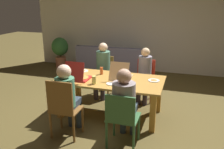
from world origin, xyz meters
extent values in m
plane|color=brown|center=(0.00, 0.00, 0.00)|extent=(20.00, 20.00, 0.00)
cube|color=beige|center=(0.00, 3.25, 1.32)|extent=(7.01, 0.12, 2.65)
cube|color=#B47F37|center=(0.00, 0.00, 0.71)|extent=(1.96, 1.03, 0.04)
cube|color=#BC8231|center=(-0.87, -0.40, 0.34)|extent=(0.09, 0.09, 0.69)
cube|color=#BC8231|center=(0.87, -0.40, 0.34)|extent=(0.09, 0.09, 0.69)
cube|color=#BC8231|center=(-0.87, 0.40, 0.34)|extent=(0.09, 0.09, 0.69)
cube|color=#BC8231|center=(0.87, 0.40, 0.34)|extent=(0.09, 0.09, 0.69)
cylinder|color=brown|center=(-0.65, -0.75, 0.22)|extent=(0.04, 0.04, 0.45)
cylinder|color=brown|center=(-0.25, -0.75, 0.22)|extent=(0.04, 0.04, 0.45)
cylinder|color=brown|center=(-0.65, -1.08, 0.22)|extent=(0.04, 0.04, 0.45)
cylinder|color=brown|center=(-0.25, -1.08, 0.22)|extent=(0.04, 0.04, 0.45)
cube|color=brown|center=(-0.45, -0.92, 0.46)|extent=(0.46, 0.38, 0.02)
cube|color=brown|center=(-0.45, -1.09, 0.73)|extent=(0.43, 0.03, 0.52)
cylinder|color=#2E3A46|center=(-0.53, -0.63, 0.23)|extent=(0.10, 0.10, 0.47)
cylinder|color=#2E3A46|center=(-0.38, -0.63, 0.23)|extent=(0.10, 0.10, 0.47)
cube|color=#2E3A46|center=(-0.45, -0.76, 0.52)|extent=(0.28, 0.30, 0.11)
cylinder|color=#437E5C|center=(-0.45, -0.92, 0.75)|extent=(0.31, 0.31, 0.47)
sphere|color=beige|center=(-0.45, -0.92, 1.09)|extent=(0.23, 0.23, 0.23)
cylinder|color=#B22D1C|center=(0.67, 0.74, 0.22)|extent=(0.04, 0.04, 0.45)
cylinder|color=#B22D1C|center=(0.31, 0.74, 0.22)|extent=(0.04, 0.04, 0.45)
cylinder|color=#B22D1C|center=(0.67, 1.07, 0.22)|extent=(0.04, 0.04, 0.45)
cylinder|color=#B22D1C|center=(0.31, 1.07, 0.22)|extent=(0.04, 0.04, 0.45)
cube|color=#B22D1C|center=(0.49, 0.90, 0.46)|extent=(0.41, 0.39, 0.02)
cube|color=#B22D1C|center=(0.49, 1.08, 0.68)|extent=(0.39, 0.03, 0.41)
cylinder|color=#393144|center=(0.56, 0.63, 0.23)|extent=(0.10, 0.10, 0.47)
cylinder|color=#393144|center=(0.42, 0.63, 0.23)|extent=(0.10, 0.10, 0.47)
cube|color=#393144|center=(0.49, 0.76, 0.52)|extent=(0.26, 0.29, 0.11)
cylinder|color=gray|center=(0.49, 0.90, 0.76)|extent=(0.28, 0.28, 0.47)
sphere|color=#DFB384|center=(0.49, 0.90, 1.08)|extent=(0.19, 0.19, 0.19)
cylinder|color=#37673C|center=(0.29, -0.70, 0.22)|extent=(0.04, 0.04, 0.45)
cylinder|color=#37673C|center=(0.70, -0.70, 0.22)|extent=(0.04, 0.04, 0.45)
cylinder|color=#37673C|center=(0.29, -1.09, 0.22)|extent=(0.04, 0.04, 0.45)
cylinder|color=#37673C|center=(0.70, -1.09, 0.22)|extent=(0.04, 0.04, 0.45)
cube|color=#37673C|center=(0.49, -0.90, 0.46)|extent=(0.46, 0.43, 0.02)
cube|color=#37673C|center=(0.49, -1.10, 0.67)|extent=(0.44, 0.03, 0.41)
cylinder|color=#35424D|center=(0.41, -0.57, 0.23)|extent=(0.10, 0.10, 0.47)
cylinder|color=#35424D|center=(0.58, -0.57, 0.23)|extent=(0.10, 0.10, 0.47)
cube|color=#35424D|center=(0.49, -0.73, 0.52)|extent=(0.31, 0.34, 0.11)
cylinder|color=gray|center=(0.49, -0.90, 0.76)|extent=(0.34, 0.34, 0.49)
sphere|color=tan|center=(0.49, -0.90, 1.10)|extent=(0.22, 0.22, 0.22)
cylinder|color=brown|center=(-0.29, 0.71, 0.22)|extent=(0.04, 0.04, 0.45)
cylinder|color=brown|center=(-0.62, 0.71, 0.22)|extent=(0.04, 0.04, 0.45)
cylinder|color=brown|center=(-0.29, 1.06, 0.22)|extent=(0.04, 0.04, 0.45)
cylinder|color=brown|center=(-0.62, 1.06, 0.22)|extent=(0.04, 0.04, 0.45)
cube|color=brown|center=(-0.45, 0.89, 0.46)|extent=(0.38, 0.41, 0.02)
cube|color=brown|center=(-0.45, 1.07, 0.68)|extent=(0.37, 0.03, 0.43)
cylinder|color=#363041|center=(-0.38, 0.60, 0.23)|extent=(0.10, 0.10, 0.47)
cylinder|color=#363041|center=(-0.53, 0.60, 0.23)|extent=(0.10, 0.10, 0.47)
cube|color=#363041|center=(-0.45, 0.74, 0.52)|extent=(0.28, 0.30, 0.11)
cylinder|color=#49735D|center=(-0.45, 0.89, 0.78)|extent=(0.31, 0.31, 0.52)
sphere|color=beige|center=(-0.45, 0.89, 1.13)|extent=(0.20, 0.20, 0.20)
cube|color=tan|center=(0.19, 0.16, 0.73)|extent=(0.35, 0.35, 0.02)
cylinder|color=#C58A44|center=(0.19, 0.16, 0.75)|extent=(0.31, 0.31, 0.01)
cube|color=tan|center=(0.19, -0.08, 0.91)|extent=(0.35, 0.14, 0.33)
cube|color=#AE241F|center=(-0.54, -0.17, 0.74)|extent=(0.36, 0.36, 0.03)
cylinder|color=#C88938|center=(-0.54, -0.17, 0.76)|extent=(0.32, 0.32, 0.01)
cube|color=#AE241F|center=(-0.54, -0.39, 0.92)|extent=(0.36, 0.10, 0.35)
cylinder|color=white|center=(0.11, -0.25, 0.73)|extent=(0.20, 0.20, 0.01)
cylinder|color=white|center=(-0.72, 0.31, 0.73)|extent=(0.26, 0.26, 0.01)
cone|color=orange|center=(-0.72, 0.31, 0.74)|extent=(0.15, 0.15, 0.02)
cylinder|color=white|center=(0.79, 0.14, 0.73)|extent=(0.21, 0.21, 0.01)
cone|color=orange|center=(0.79, 0.14, 0.74)|extent=(0.12, 0.12, 0.02)
cylinder|color=#D9C863|center=(-0.19, -0.33, 0.79)|extent=(0.08, 0.08, 0.14)
cylinder|color=#B05127|center=(-0.26, 0.24, 0.80)|extent=(0.06, 0.06, 0.14)
cylinder|color=silver|center=(0.35, -0.21, 0.78)|extent=(0.07, 0.07, 0.12)
cube|color=slate|center=(-0.82, 2.62, 0.22)|extent=(1.95, 0.77, 0.43)
cube|color=slate|center=(-0.82, 2.31, 0.64)|extent=(1.95, 0.16, 0.42)
cube|color=slate|center=(-1.69, 2.62, 0.52)|extent=(0.20, 0.73, 0.18)
cube|color=slate|center=(0.05, 2.62, 0.52)|extent=(0.20, 0.73, 0.18)
cylinder|color=#BB6B4C|center=(-2.58, 2.72, 0.18)|extent=(0.33, 0.33, 0.35)
cylinder|color=brown|center=(-2.58, 2.72, 0.42)|extent=(0.05, 0.05, 0.13)
ellipsoid|color=#357237|center=(-2.58, 2.72, 0.69)|extent=(0.53, 0.53, 0.58)
camera|label=1|loc=(1.29, -4.02, 2.14)|focal=38.30mm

